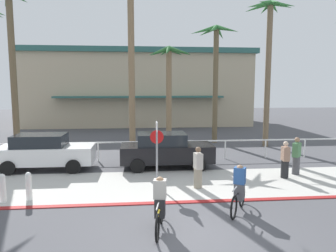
# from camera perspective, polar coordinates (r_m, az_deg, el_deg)

# --- Properties ---
(ground_plane) EXTENTS (80.00, 80.00, 0.00)m
(ground_plane) POSITION_cam_1_polar(r_m,az_deg,el_deg) (18.35, -1.29, -5.14)
(ground_plane) COLOR #4C4C51
(sidewalk_strip) EXTENTS (44.00, 4.00, 0.02)m
(sidewalk_strip) POSITION_cam_1_polar(r_m,az_deg,el_deg) (12.76, 0.57, -10.56)
(sidewalk_strip) COLOR beige
(sidewalk_strip) RESTS_ON ground
(curb_paint) EXTENTS (44.00, 0.24, 0.03)m
(curb_paint) POSITION_cam_1_polar(r_m,az_deg,el_deg) (10.88, 1.69, -13.70)
(curb_paint) COLOR maroon
(curb_paint) RESTS_ON ground
(building_backdrop) EXTENTS (23.02, 12.90, 7.65)m
(building_backdrop) POSITION_cam_1_polar(r_m,az_deg,el_deg) (35.64, -5.22, 6.95)
(building_backdrop) COLOR #BCAD8E
(building_backdrop) RESTS_ON ground
(rail_fence) EXTENTS (25.05, 0.08, 1.04)m
(rail_fence) POSITION_cam_1_polar(r_m,az_deg,el_deg) (16.72, -0.94, -3.41)
(rail_fence) COLOR white
(rail_fence) RESTS_ON ground
(stop_sign_bike_lane) EXTENTS (0.52, 0.56, 2.56)m
(stop_sign_bike_lane) POSITION_cam_1_polar(r_m,az_deg,el_deg) (12.08, -2.04, -3.42)
(stop_sign_bike_lane) COLOR gray
(stop_sign_bike_lane) RESTS_ON ground
(bollard_0) EXTENTS (0.20, 0.20, 1.00)m
(bollard_0) POSITION_cam_1_polar(r_m,az_deg,el_deg) (12.07, -27.87, -9.92)
(bollard_0) COLOR white
(bollard_0) RESTS_ON ground
(bollard_3) EXTENTS (0.20, 0.20, 1.00)m
(bollard_3) POSITION_cam_1_polar(r_m,az_deg,el_deg) (11.90, -24.01, -9.95)
(bollard_3) COLOR white
(bollard_3) RESTS_ON ground
(palm_tree_2) EXTENTS (3.24, 2.79, 9.25)m
(palm_tree_2) POSITION_cam_1_polar(r_m,az_deg,el_deg) (20.22, -26.66, 13.70)
(palm_tree_2) COLOR brown
(palm_tree_2) RESTS_ON ground
(palm_tree_3) EXTENTS (2.67, 3.34, 10.13)m
(palm_tree_3) POSITION_cam_1_polar(r_m,az_deg,el_deg) (18.42, -6.76, 18.25)
(palm_tree_3) COLOR #846B4C
(palm_tree_3) RESTS_ON ground
(palm_tree_4) EXTENTS (2.90, 3.47, 6.49)m
(palm_tree_4) POSITION_cam_1_polar(r_m,az_deg,el_deg) (20.29, 0.24, 9.92)
(palm_tree_4) COLOR #846B4C
(palm_tree_4) RESTS_ON ground
(palm_tree_5) EXTENTS (3.40, 3.08, 8.09)m
(palm_tree_5) POSITION_cam_1_polar(r_m,az_deg,el_deg) (22.25, 8.61, 12.03)
(palm_tree_5) COLOR brown
(palm_tree_5) RESTS_ON ground
(palm_tree_6) EXTENTS (2.99, 3.01, 9.32)m
(palm_tree_6) POSITION_cam_1_polar(r_m,az_deg,el_deg) (21.65, 17.83, 14.64)
(palm_tree_6) COLOR #756047
(palm_tree_6) RESTS_ON ground
(car_white_1) EXTENTS (4.40, 2.02, 1.69)m
(car_white_1) POSITION_cam_1_polar(r_m,az_deg,el_deg) (15.89, -21.49, -4.34)
(car_white_1) COLOR white
(car_white_1) RESTS_ON ground
(car_black_2) EXTENTS (4.40, 2.02, 1.69)m
(car_black_2) POSITION_cam_1_polar(r_m,az_deg,el_deg) (15.16, -0.44, -4.37)
(car_black_2) COLOR black
(car_black_2) RESTS_ON ground
(cyclist_yellow_0) EXTENTS (0.39, 1.80, 1.50)m
(cyclist_yellow_0) POSITION_cam_1_polar(r_m,az_deg,el_deg) (8.77, -1.51, -14.18)
(cyclist_yellow_0) COLOR black
(cyclist_yellow_0) RESTS_ON ground
(cyclist_black_1) EXTENTS (0.99, 1.59, 1.50)m
(cyclist_black_1) POSITION_cam_1_polar(r_m,az_deg,el_deg) (10.24, 12.80, -11.20)
(cyclist_black_1) COLOR black
(cyclist_black_1) RESTS_ON ground
(pedestrian_0) EXTENTS (0.35, 0.43, 1.60)m
(pedestrian_0) POSITION_cam_1_polar(r_m,az_deg,el_deg) (14.33, 20.53, -6.05)
(pedestrian_0) COLOR #232326
(pedestrian_0) RESTS_ON ground
(pedestrian_1) EXTENTS (0.47, 0.46, 1.69)m
(pedestrian_1) POSITION_cam_1_polar(r_m,az_deg,el_deg) (15.09, 22.32, -5.32)
(pedestrian_1) COLOR #4C4C51
(pedestrian_1) RESTS_ON ground
(pedestrian_2) EXTENTS (0.37, 0.44, 1.62)m
(pedestrian_2) POSITION_cam_1_polar(r_m,az_deg,el_deg) (12.17, 5.49, -7.87)
(pedestrian_2) COLOR gray
(pedestrian_2) RESTS_ON ground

